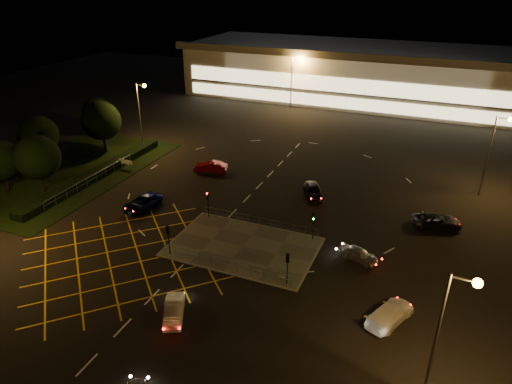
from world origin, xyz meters
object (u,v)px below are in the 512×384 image
at_px(car_left_blue, 142,203).
at_px(car_far_dkgrey, 313,191).
at_px(car_circ_red, 211,167).
at_px(car_queue_white, 174,310).
at_px(signal_nw, 208,199).
at_px(car_right_silver, 359,254).
at_px(signal_se, 288,262).
at_px(car_approach_white, 390,313).
at_px(car_east_grey, 437,221).
at_px(signal_ne, 314,220).
at_px(signal_sw, 168,234).

bearing_deg(car_left_blue, car_far_dkgrey, 39.30).
relative_size(car_far_dkgrey, car_circ_red, 1.06).
distance_m(car_queue_white, car_circ_red, 29.03).
bearing_deg(signal_nw, car_right_silver, -5.84).
distance_m(signal_se, car_queue_white, 10.27).
bearing_deg(signal_se, car_approach_white, 172.24).
relative_size(signal_se, car_east_grey, 0.61).
relative_size(signal_ne, car_queue_white, 0.78).
xyz_separation_m(signal_nw, car_east_grey, (23.59, 7.72, -1.65)).
bearing_deg(car_approach_white, car_east_grey, -75.06).
height_order(car_east_grey, car_approach_white, car_approach_white).
bearing_deg(car_east_grey, car_far_dkgrey, 64.44).
bearing_deg(car_far_dkgrey, car_approach_white, -83.81).
relative_size(signal_se, car_far_dkgrey, 0.66).
distance_m(signal_nw, car_left_blue, 8.43).
height_order(signal_sw, signal_nw, same).
xyz_separation_m(signal_se, car_east_grey, (11.59, 15.71, -1.65)).
xyz_separation_m(car_queue_white, car_right_silver, (11.97, 13.64, -0.02)).
bearing_deg(car_queue_white, car_left_blue, 105.71).
distance_m(signal_sw, car_circ_red, 20.43).
relative_size(signal_se, car_left_blue, 0.63).
height_order(signal_sw, car_east_grey, signal_sw).
height_order(signal_ne, car_right_silver, signal_ne).
height_order(signal_ne, car_queue_white, signal_ne).
bearing_deg(signal_ne, car_circ_red, 147.03).
relative_size(car_left_blue, car_right_silver, 1.33).
bearing_deg(car_circ_red, signal_se, 27.95).
bearing_deg(signal_sw, car_circ_red, -73.48).
bearing_deg(signal_sw, signal_ne, -146.35).
relative_size(signal_sw, signal_se, 1.00).
distance_m(car_east_grey, car_approach_white, 17.13).
bearing_deg(car_right_silver, signal_se, 158.59).
bearing_deg(car_left_blue, signal_ne, 10.27).
height_order(signal_sw, car_approach_white, signal_sw).
height_order(car_queue_white, car_left_blue, car_left_blue).
distance_m(signal_sw, car_east_grey, 28.39).
bearing_deg(signal_se, car_left_blue, -19.45).
distance_m(signal_ne, car_east_grey, 14.03).
bearing_deg(signal_ne, car_queue_white, -114.25).
distance_m(signal_se, car_approach_white, 9.21).
bearing_deg(car_right_silver, car_far_dkgrey, 51.64).
xyz_separation_m(signal_ne, car_approach_white, (8.98, -9.21, -1.64)).
bearing_deg(car_east_grey, car_circ_red, 65.30).
xyz_separation_m(signal_se, car_approach_white, (8.98, -1.22, -1.64)).
bearing_deg(car_approach_white, car_far_dkgrey, -34.56).
xyz_separation_m(car_far_dkgrey, car_circ_red, (-15.01, 1.73, 0.05)).
bearing_deg(signal_sw, car_east_grey, -146.35).
height_order(signal_ne, car_circ_red, signal_ne).
relative_size(signal_nw, car_right_silver, 0.83).
bearing_deg(signal_nw, signal_se, -33.65).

